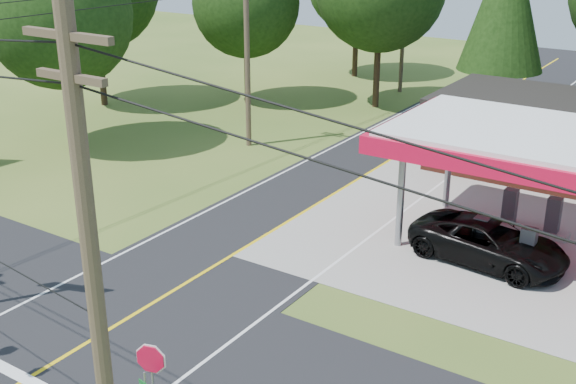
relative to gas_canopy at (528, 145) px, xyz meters
The scene contains 11 objects.
ground 16.38m from the gas_canopy, 124.70° to the right, with size 120.00×120.00×0.00m, color #405D20.
main_highway 16.37m from the gas_canopy, 124.70° to the right, with size 8.00×120.00×0.02m, color black.
cross_road 16.37m from the gas_canopy, 124.70° to the right, with size 70.00×7.00×0.02m, color black.
lane_center_yellow 16.37m from the gas_canopy, 124.70° to the right, with size 0.15×110.00×0.00m, color yellow.
gas_canopy is the anchor object (origin of this frame).
utility_pole_near_right 20.13m from the gas_canopy, 94.29° to the right, with size 1.80×0.30×11.50m.
utility_pole_far_left 17.74m from the gas_canopy, 163.61° to the left, with size 1.80×0.30×10.00m.
utility_pole_north 26.92m from the gas_canopy, 125.17° to the left, with size 0.30×0.30×9.50m.
treeline_backdrop 14.09m from the gas_canopy, 126.61° to the left, with size 70.27×51.59×13.30m.
suv_car 4.01m from the gas_canopy, 104.14° to the right, with size 5.93×5.93×1.65m, color black.
octagonal_stop_sign 16.81m from the gas_canopy, 105.70° to the right, with size 0.84×0.28×2.51m.
Camera 1 is at (15.86, -13.90, 12.53)m, focal length 45.00 mm.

